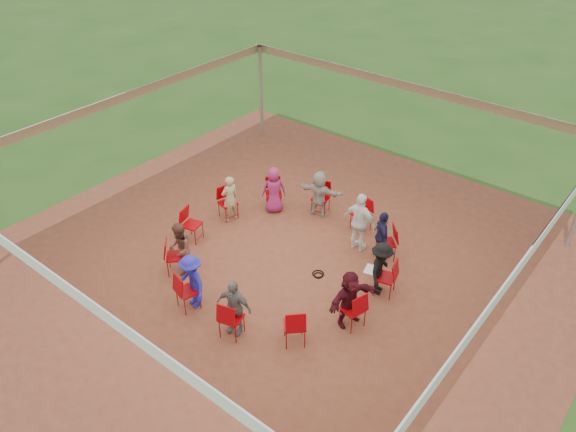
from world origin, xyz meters
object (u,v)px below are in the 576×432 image
Objects in this scene: chair_0 at (385,277)px; cable_coil at (318,274)px; person_seated_2 at (319,194)px; person_seated_4 at (230,199)px; person_seated_5 at (180,249)px; person_seated_6 at (192,282)px; chair_11 at (353,309)px; chair_3 at (321,198)px; chair_5 at (228,203)px; chair_10 at (295,325)px; chair_6 at (192,225)px; chair_8 at (188,291)px; person_seated_3 at (274,190)px; laptop at (374,268)px; standing_person at (360,222)px; chair_1 at (386,243)px; person_seated_0 at (381,269)px; person_seated_8 at (350,298)px; person_seated_1 at (382,236)px; chair_7 at (175,256)px; chair_9 at (231,318)px; chair_4 at (274,194)px; chair_2 at (361,215)px; person_seated_7 at (234,307)px.

chair_0 is 2.89× the size of cable_coil.
person_seated_4 is (-1.65, -1.65, 0.00)m from person_seated_2.
person_seated_6 is at bearing 15.00° from person_seated_5.
person_seated_6 is at bearing 133.56° from chair_11.
chair_3 and chair_5 have the same top height.
chair_10 is (2.36, -4.10, 0.00)m from chair_3.
chair_6 is 1.00× the size of chair_8.
laptop is (3.75, -1.09, -0.03)m from person_seated_3.
person_seated_2 reaches higher than chair_6.
chair_8 is 4.37m from standing_person.
chair_1 is 1.26m from person_seated_0.
chair_3 is at bearing -90.00° from person_seated_2.
person_seated_8 is at bearing -31.17° from cable_coil.
person_seated_3 is 2.97m from cable_coil.
person_seated_0 is at bearing 135.00° from person_seated_2.
person_seated_1 is at bearing 30.00° from person_seated_8.
chair_8 is at bearing 75.00° from chair_3.
chair_0 is 0.70× the size of person_seated_6.
chair_0 is 1.00× the size of chair_5.
chair_5 is 2.40m from person_seated_5.
person_seated_1 is 2.33m from person_seated_2.
person_seated_4 reaches higher than chair_3.
chair_7 is at bearing 135.00° from chair_10.
chair_10 is at bearing 165.00° from chair_11.
person_seated_2 is 1.21m from person_seated_3.
chair_11 is at bearing -90.00° from person_seated_8.
chair_7 is 2.45m from chair_9.
standing_person is (2.77, 3.38, 0.32)m from chair_7.
person_seated_3 reaches higher than laptop.
chair_0 is 4.90m from chair_6.
chair_4 is 2.79m from standing_person.
person_seated_2 is (0.03, -0.12, 0.20)m from chair_3.
chair_2 is 0.70× the size of person_seated_2.
person_seated_5 is (-1.05, -3.90, 0.00)m from person_seated_2.
standing_person is (-0.70, -0.08, 0.32)m from chair_1.
person_seated_0 is at bearing 32.49° from chair_10.
chair_3 is 2.66m from cable_coil.
chair_9 is at bearing 59.17° from person_seated_4.
person_seated_3 is at bearing 120.00° from person_seated_6.
chair_7 is 0.70× the size of person_seated_1.
chair_4 is 3.39m from person_seated_5.
person_seated_3 is at bearing 135.00° from person_seated_5.
person_seated_8 is (-0.12, 0.03, 0.20)m from chair_11.
chair_8 is at bearing 9.65° from person_seated_5.
chair_4 is 1.00× the size of chair_5.
person_seated_0 reaches higher than chair_7.
chair_8 is 0.70× the size of person_seated_3.
person_seated_0 is (0.52, 2.34, 0.20)m from chair_10.
person_seated_7 is 4.16× the size of cable_coil.
chair_11 is at bearing 120.83° from person_seated_2.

